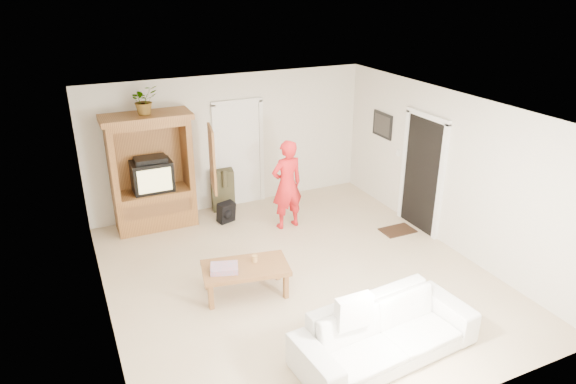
% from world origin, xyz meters
% --- Properties ---
extents(floor, '(6.00, 6.00, 0.00)m').
position_xyz_m(floor, '(0.00, 0.00, 0.00)').
color(floor, tan).
rests_on(floor, ground).
extents(ceiling, '(6.00, 6.00, 0.00)m').
position_xyz_m(ceiling, '(0.00, 0.00, 2.60)').
color(ceiling, white).
rests_on(ceiling, floor).
extents(wall_back, '(5.50, 0.00, 5.50)m').
position_xyz_m(wall_back, '(0.00, 3.00, 1.30)').
color(wall_back, silver).
rests_on(wall_back, floor).
extents(wall_front, '(5.50, 0.00, 5.50)m').
position_xyz_m(wall_front, '(0.00, -3.00, 1.30)').
color(wall_front, silver).
rests_on(wall_front, floor).
extents(wall_left, '(0.00, 6.00, 6.00)m').
position_xyz_m(wall_left, '(-2.75, 0.00, 1.30)').
color(wall_left, silver).
rests_on(wall_left, floor).
extents(wall_right, '(0.00, 6.00, 6.00)m').
position_xyz_m(wall_right, '(2.75, 0.00, 1.30)').
color(wall_right, silver).
rests_on(wall_right, floor).
extents(armoire, '(1.82, 1.14, 2.10)m').
position_xyz_m(armoire, '(-1.58, 2.66, 0.91)').
color(armoire, '#99632F').
rests_on(armoire, floor).
extents(door_back, '(0.85, 0.05, 2.04)m').
position_xyz_m(door_back, '(0.15, 2.97, 1.02)').
color(door_back, white).
rests_on(door_back, floor).
extents(doorway_right, '(0.05, 0.90, 2.04)m').
position_xyz_m(doorway_right, '(2.73, 0.60, 1.02)').
color(doorway_right, black).
rests_on(doorway_right, floor).
extents(framed_picture, '(0.03, 0.60, 0.48)m').
position_xyz_m(framed_picture, '(2.73, 1.90, 1.60)').
color(framed_picture, black).
rests_on(framed_picture, wall_right).
extents(doormat, '(0.60, 0.40, 0.02)m').
position_xyz_m(doormat, '(2.30, 0.60, 0.01)').
color(doormat, '#382316').
rests_on(doormat, floor).
extents(plant, '(0.54, 0.51, 0.49)m').
position_xyz_m(plant, '(-1.60, 2.63, 2.34)').
color(plant, '#4C7238').
rests_on(plant, armoire).
extents(man, '(0.63, 0.44, 1.65)m').
position_xyz_m(man, '(0.56, 1.62, 0.82)').
color(man, red).
rests_on(man, floor).
extents(sofa, '(2.33, 1.08, 0.66)m').
position_xyz_m(sofa, '(0.18, -2.04, 0.33)').
color(sofa, silver).
rests_on(sofa, floor).
extents(coffee_table, '(1.32, 0.87, 0.45)m').
position_xyz_m(coffee_table, '(-0.88, -0.10, 0.39)').
color(coffee_table, brown).
rests_on(coffee_table, floor).
extents(towel, '(0.45, 0.38, 0.08)m').
position_xyz_m(towel, '(-1.19, -0.10, 0.49)').
color(towel, '#FF5455').
rests_on(towel, coffee_table).
extents(candle, '(0.08, 0.08, 0.10)m').
position_xyz_m(candle, '(-0.71, -0.05, 0.50)').
color(candle, tan).
rests_on(candle, coffee_table).
extents(backpack_black, '(0.35, 0.27, 0.38)m').
position_xyz_m(backpack_black, '(-0.39, 2.25, 0.19)').
color(backpack_black, black).
rests_on(backpack_black, floor).
extents(backpack_olive, '(0.48, 0.38, 0.82)m').
position_xyz_m(backpack_olive, '(-0.26, 2.85, 0.41)').
color(backpack_olive, '#47442B').
rests_on(backpack_olive, floor).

